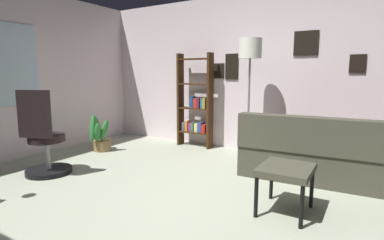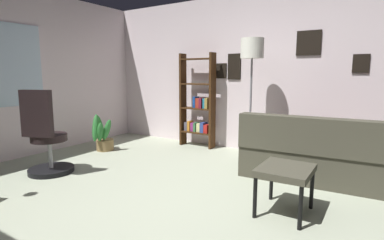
{
  "view_description": "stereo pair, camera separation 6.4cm",
  "coord_description": "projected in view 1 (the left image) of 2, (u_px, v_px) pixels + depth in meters",
  "views": [
    {
      "loc": [
        -2.22,
        -1.4,
        1.27
      ],
      "look_at": [
        0.45,
        0.22,
        0.79
      ],
      "focal_mm": 27.87,
      "sensor_mm": 36.0,
      "label": 1
    },
    {
      "loc": [
        -2.18,
        -1.45,
        1.27
      ],
      "look_at": [
        0.45,
        0.22,
        0.79
      ],
      "focal_mm": 27.87,
      "sensor_mm": 36.0,
      "label": 2
    }
  ],
  "objects": [
    {
      "name": "office_chair",
      "position": [
        44.0,
        142.0,
        3.73
      ],
      "size": [
        0.57,
        0.56,
        1.08
      ],
      "color": "black",
      "rests_on": "ground_plane"
    },
    {
      "name": "footstool",
      "position": [
        286.0,
        172.0,
        2.72
      ],
      "size": [
        0.53,
        0.45,
        0.44
      ],
      "color": "#413F32",
      "rests_on": "ground_plane"
    },
    {
      "name": "floor_lamp",
      "position": [
        250.0,
        59.0,
        4.27
      ],
      "size": [
        0.33,
        0.33,
        1.77
      ],
      "color": "slate",
      "rests_on": "ground_plane"
    },
    {
      "name": "wall_right_with_frames",
      "position": [
        271.0,
        74.0,
        4.7
      ],
      "size": [
        0.12,
        6.28,
        2.54
      ],
      "color": "silver",
      "rests_on": "ground_plane"
    },
    {
      "name": "ground_plane",
      "position": [
        187.0,
        216.0,
        2.79
      ],
      "size": [
        4.9,
        6.28,
        0.1
      ],
      "primitive_type": "cube",
      "color": "#A1A992"
    },
    {
      "name": "couch",
      "position": [
        334.0,
        154.0,
        3.74
      ],
      "size": [
        1.81,
        1.95,
        0.79
      ],
      "color": "#413F32",
      "rests_on": "ground_plane"
    },
    {
      "name": "potted_plant",
      "position": [
        100.0,
        137.0,
        4.93
      ],
      "size": [
        0.42,
        0.47,
        0.64
      ],
      "color": "olive",
      "rests_on": "ground_plane"
    },
    {
      "name": "bookshelf",
      "position": [
        196.0,
        105.0,
        5.19
      ],
      "size": [
        0.18,
        0.64,
        1.62
      ],
      "color": "#39210F",
      "rests_on": "ground_plane"
    }
  ]
}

